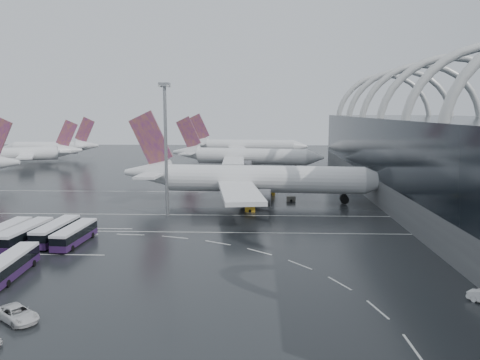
{
  "coord_description": "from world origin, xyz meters",
  "views": [
    {
      "loc": [
        13.36,
        -84.14,
        22.02
      ],
      "look_at": [
        9.58,
        15.55,
        7.0
      ],
      "focal_mm": 35.0,
      "sensor_mm": 36.0,
      "label": 1
    }
  ],
  "objects_px": {
    "van_curve_a": "(17,314)",
    "bus_row_near_c": "(56,231)",
    "gse_cart_belly_b": "(291,199)",
    "airliner_main": "(251,180)",
    "jet_remote_mid": "(29,154)",
    "airliner_gate_c": "(244,146)",
    "bus_row_near_a": "(5,234)",
    "bus_row_near_d": "(75,234)",
    "gse_cart_belly_c": "(250,209)",
    "bus_row_far_c": "(11,264)",
    "gse_cart_belly_e": "(271,193)",
    "bus_row_near_b": "(25,235)",
    "floodlight_mast": "(166,133)",
    "jet_remote_far": "(52,148)",
    "airliner_gate_b": "(244,157)"
  },
  "relations": [
    {
      "from": "jet_remote_mid",
      "to": "gse_cart_belly_b",
      "type": "height_order",
      "value": "jet_remote_mid"
    },
    {
      "from": "floodlight_mast",
      "to": "jet_remote_mid",
      "type": "bearing_deg",
      "value": 129.6
    },
    {
      "from": "floodlight_mast",
      "to": "gse_cart_belly_c",
      "type": "bearing_deg",
      "value": 16.04
    },
    {
      "from": "airliner_gate_b",
      "to": "bus_row_far_c",
      "type": "bearing_deg",
      "value": -93.92
    },
    {
      "from": "van_curve_a",
      "to": "bus_row_near_c",
      "type": "bearing_deg",
      "value": 52.59
    },
    {
      "from": "van_curve_a",
      "to": "jet_remote_mid",
      "type": "bearing_deg",
      "value": 61.92
    },
    {
      "from": "bus_row_near_c",
      "to": "gse_cart_belly_e",
      "type": "bearing_deg",
      "value": -37.15
    },
    {
      "from": "airliner_main",
      "to": "bus_row_far_c",
      "type": "xyz_separation_m",
      "value": [
        -31.17,
        -52.04,
        -3.82
      ]
    },
    {
      "from": "gse_cart_belly_e",
      "to": "bus_row_near_b",
      "type": "bearing_deg",
      "value": -131.51
    },
    {
      "from": "airliner_main",
      "to": "bus_row_near_c",
      "type": "xyz_separation_m",
      "value": [
        -32.39,
        -35.19,
        -3.75
      ]
    },
    {
      "from": "bus_row_far_c",
      "to": "gse_cart_belly_e",
      "type": "distance_m",
      "value": 71.19
    },
    {
      "from": "bus_row_near_a",
      "to": "gse_cart_belly_c",
      "type": "height_order",
      "value": "bus_row_near_a"
    },
    {
      "from": "van_curve_a",
      "to": "gse_cart_belly_e",
      "type": "relative_size",
      "value": 2.7
    },
    {
      "from": "jet_remote_mid",
      "to": "bus_row_near_c",
      "type": "bearing_deg",
      "value": 95.81
    },
    {
      "from": "jet_remote_mid",
      "to": "van_curve_a",
      "type": "distance_m",
      "value": 151.38
    },
    {
      "from": "jet_remote_mid",
      "to": "gse_cart_belly_e",
      "type": "distance_m",
      "value": 112.95
    },
    {
      "from": "jet_remote_mid",
      "to": "airliner_gate_c",
      "type": "bearing_deg",
      "value": -179.08
    },
    {
      "from": "bus_row_near_b",
      "to": "bus_row_near_d",
      "type": "height_order",
      "value": "bus_row_near_b"
    },
    {
      "from": "airliner_gate_b",
      "to": "bus_row_near_d",
      "type": "height_order",
      "value": "airliner_gate_b"
    },
    {
      "from": "bus_row_near_b",
      "to": "floodlight_mast",
      "type": "bearing_deg",
      "value": -36.58
    },
    {
      "from": "bus_row_near_b",
      "to": "gse_cart_belly_e",
      "type": "height_order",
      "value": "bus_row_near_b"
    },
    {
      "from": "airliner_gate_c",
      "to": "gse_cart_belly_c",
      "type": "distance_m",
      "value": 118.3
    },
    {
      "from": "airliner_gate_b",
      "to": "floodlight_mast",
      "type": "xyz_separation_m",
      "value": [
        -13.71,
        -76.64,
        12.32
      ]
    },
    {
      "from": "jet_remote_far",
      "to": "bus_row_near_b",
      "type": "height_order",
      "value": "jet_remote_far"
    },
    {
      "from": "jet_remote_far",
      "to": "bus_row_near_d",
      "type": "bearing_deg",
      "value": 111.47
    },
    {
      "from": "jet_remote_far",
      "to": "gse_cart_belly_e",
      "type": "height_order",
      "value": "jet_remote_far"
    },
    {
      "from": "bus_row_near_a",
      "to": "bus_row_near_d",
      "type": "xyz_separation_m",
      "value": [
        11.66,
        0.29,
        -0.08
      ]
    },
    {
      "from": "airliner_gate_b",
      "to": "floodlight_mast",
      "type": "height_order",
      "value": "floodlight_mast"
    },
    {
      "from": "gse_cart_belly_b",
      "to": "airliner_main",
      "type": "bearing_deg",
      "value": -171.39
    },
    {
      "from": "airliner_main",
      "to": "airliner_gate_b",
      "type": "bearing_deg",
      "value": 97.74
    },
    {
      "from": "gse_cart_belly_b",
      "to": "gse_cart_belly_c",
      "type": "xyz_separation_m",
      "value": [
        -9.77,
        -12.2,
        0.03
      ]
    },
    {
      "from": "bus_row_near_d",
      "to": "gse_cart_belly_c",
      "type": "xyz_separation_m",
      "value": [
        28.54,
        26.03,
        -1.04
      ]
    },
    {
      "from": "airliner_gate_b",
      "to": "floodlight_mast",
      "type": "relative_size",
      "value": 2.06
    },
    {
      "from": "airliner_main",
      "to": "bus_row_near_b",
      "type": "xyz_separation_m",
      "value": [
        -36.49,
        -37.77,
        -3.68
      ]
    },
    {
      "from": "bus_row_near_a",
      "to": "bus_row_near_d",
      "type": "bearing_deg",
      "value": -86.48
    },
    {
      "from": "airliner_gate_b",
      "to": "jet_remote_mid",
      "type": "relative_size",
      "value": 1.4
    },
    {
      "from": "bus_row_near_c",
      "to": "van_curve_a",
      "type": "height_order",
      "value": "bus_row_near_c"
    },
    {
      "from": "bus_row_near_a",
      "to": "van_curve_a",
      "type": "bearing_deg",
      "value": -147.28
    },
    {
      "from": "airliner_main",
      "to": "gse_cart_belly_c",
      "type": "relative_size",
      "value": 28.92
    },
    {
      "from": "airliner_gate_b",
      "to": "bus_row_near_d",
      "type": "relative_size",
      "value": 4.58
    },
    {
      "from": "bus_row_near_d",
      "to": "airliner_gate_c",
      "type": "bearing_deg",
      "value": -6.06
    },
    {
      "from": "airliner_main",
      "to": "airliner_gate_b",
      "type": "height_order",
      "value": "airliner_main"
    },
    {
      "from": "airliner_gate_c",
      "to": "bus_row_near_b",
      "type": "distance_m",
      "value": 148.59
    },
    {
      "from": "airliner_gate_c",
      "to": "bus_row_near_b",
      "type": "bearing_deg",
      "value": -97.56
    },
    {
      "from": "jet_remote_mid",
      "to": "jet_remote_far",
      "type": "distance_m",
      "value": 26.83
    },
    {
      "from": "bus_row_far_c",
      "to": "gse_cart_belly_e",
      "type": "xyz_separation_m",
      "value": [
        36.26,
        61.25,
        -1.09
      ]
    },
    {
      "from": "airliner_gate_b",
      "to": "bus_row_near_c",
      "type": "xyz_separation_m",
      "value": [
        -28.86,
        -96.16,
        -3.19
      ]
    },
    {
      "from": "bus_row_near_d",
      "to": "floodlight_mast",
      "type": "relative_size",
      "value": 0.45
    },
    {
      "from": "van_curve_a",
      "to": "gse_cart_belly_c",
      "type": "relative_size",
      "value": 2.53
    },
    {
      "from": "jet_remote_far",
      "to": "bus_row_near_a",
      "type": "distance_m",
      "value": 144.55
    }
  ]
}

